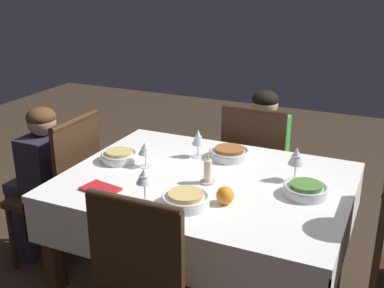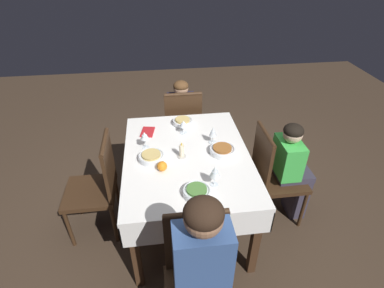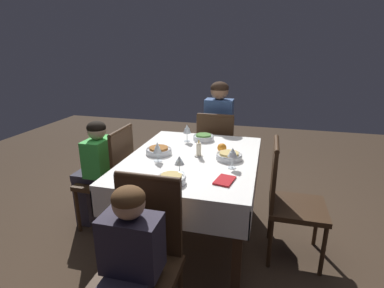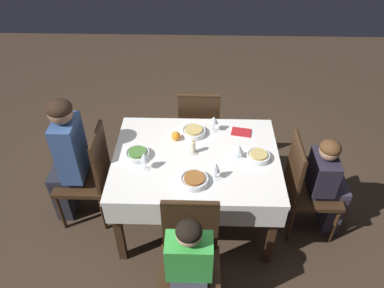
% 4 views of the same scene
% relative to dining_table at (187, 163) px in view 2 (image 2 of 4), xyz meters
% --- Properties ---
extents(ground_plane, '(8.00, 8.00, 0.00)m').
position_rel_dining_table_xyz_m(ground_plane, '(0.00, 0.00, -0.67)').
color(ground_plane, '#3D2D21').
extents(dining_table, '(1.33, 1.01, 0.76)m').
position_rel_dining_table_xyz_m(dining_table, '(0.00, 0.00, 0.00)').
color(dining_table, white).
rests_on(dining_table, ground_plane).
extents(chair_east, '(0.42, 0.42, 0.94)m').
position_rel_dining_table_xyz_m(chair_east, '(0.91, -0.04, -0.16)').
color(chair_east, '#382314').
rests_on(chair_east, ground_plane).
extents(chair_west, '(0.42, 0.42, 0.94)m').
position_rel_dining_table_xyz_m(chair_west, '(-0.91, 0.05, -0.16)').
color(chair_west, '#382314').
rests_on(chair_west, ground_plane).
extents(chair_north, '(0.42, 0.42, 0.94)m').
position_rel_dining_table_xyz_m(chair_north, '(0.03, 0.75, -0.16)').
color(chair_north, '#382314').
rests_on(chair_north, ground_plane).
extents(chair_south, '(0.42, 0.42, 0.94)m').
position_rel_dining_table_xyz_m(chair_south, '(-0.02, -0.75, -0.16)').
color(chair_south, '#382314').
rests_on(chair_south, ground_plane).
extents(person_adult_denim, '(0.34, 0.30, 1.24)m').
position_rel_dining_table_xyz_m(person_adult_denim, '(1.06, -0.04, 0.03)').
color(person_adult_denim, '#282833').
rests_on(person_adult_denim, ground_plane).
extents(person_child_dark, '(0.33, 0.30, 0.97)m').
position_rel_dining_table_xyz_m(person_child_dark, '(-1.08, 0.05, -0.13)').
color(person_child_dark, '#383342').
rests_on(person_child_dark, ground_plane).
extents(person_child_green, '(0.30, 0.33, 0.99)m').
position_rel_dining_table_xyz_m(person_child_green, '(0.03, 0.92, -0.12)').
color(person_child_green, '#383342').
rests_on(person_child_green, ground_plane).
extents(bowl_east, '(0.19, 0.19, 0.06)m').
position_rel_dining_table_xyz_m(bowl_east, '(0.46, 0.01, 0.12)').
color(bowl_east, silver).
rests_on(bowl_east, dining_table).
extents(wine_glass_east, '(0.07, 0.07, 0.16)m').
position_rel_dining_table_xyz_m(wine_glass_east, '(0.38, 0.15, 0.21)').
color(wine_glass_east, white).
rests_on(wine_glass_east, dining_table).
extents(bowl_west, '(0.19, 0.19, 0.06)m').
position_rel_dining_table_xyz_m(bowl_west, '(-0.49, 0.02, 0.12)').
color(bowl_west, silver).
rests_on(bowl_west, dining_table).
extents(wine_glass_west, '(0.07, 0.07, 0.13)m').
position_rel_dining_table_xyz_m(wine_glass_west, '(-0.33, 0.01, 0.18)').
color(wine_glass_west, white).
rests_on(wine_glass_west, dining_table).
extents(bowl_north, '(0.21, 0.21, 0.06)m').
position_rel_dining_table_xyz_m(bowl_north, '(0.01, 0.29, 0.12)').
color(bowl_north, silver).
rests_on(bowl_north, dining_table).
extents(wine_glass_north, '(0.07, 0.07, 0.15)m').
position_rel_dining_table_xyz_m(wine_glass_north, '(-0.15, 0.24, 0.19)').
color(wine_glass_north, white).
rests_on(wine_glass_north, dining_table).
extents(bowl_south, '(0.21, 0.21, 0.06)m').
position_rel_dining_table_xyz_m(bowl_south, '(0.03, -0.29, 0.12)').
color(bowl_south, silver).
rests_on(bowl_south, dining_table).
extents(wine_glass_south, '(0.07, 0.07, 0.15)m').
position_rel_dining_table_xyz_m(wine_glass_south, '(-0.14, -0.33, 0.20)').
color(wine_glass_south, white).
rests_on(wine_glass_south, dining_table).
extents(candle_centerpiece, '(0.07, 0.07, 0.14)m').
position_rel_dining_table_xyz_m(candle_centerpiece, '(0.03, -0.04, 0.14)').
color(candle_centerpiece, beige).
rests_on(candle_centerpiece, dining_table).
extents(orange_fruit, '(0.08, 0.08, 0.08)m').
position_rel_dining_table_xyz_m(orange_fruit, '(0.17, -0.21, 0.13)').
color(orange_fruit, orange).
rests_on(orange_fruit, dining_table).
extents(napkin_red_folded, '(0.18, 0.14, 0.01)m').
position_rel_dining_table_xyz_m(napkin_red_folded, '(-0.38, -0.31, 0.10)').
color(napkin_red_folded, red).
rests_on(napkin_red_folded, dining_table).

